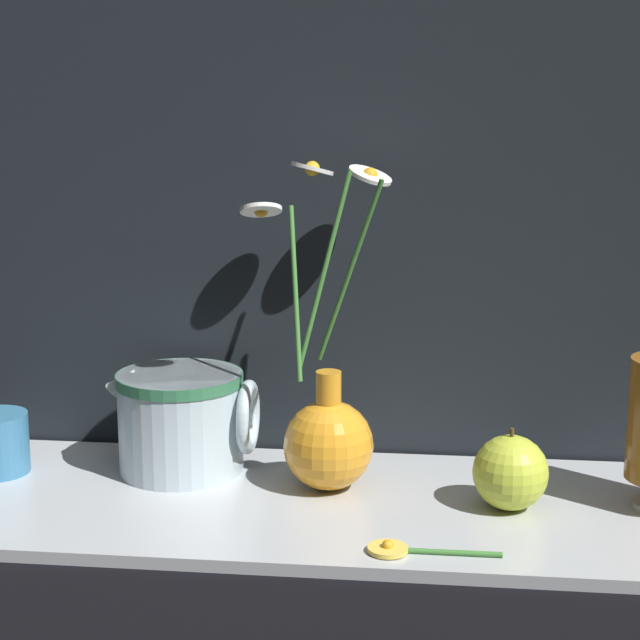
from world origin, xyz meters
The scene contains 6 objects.
ground_plane centered at (0.00, 0.00, 0.00)m, with size 6.00×6.00×0.00m, color black.
shelf centered at (0.00, 0.00, 0.01)m, with size 0.82×0.30×0.01m.
vase_with_flowers centered at (0.01, 0.04, 0.07)m, with size 0.15×0.14×0.33m.
ceramic_pitcher centered at (-0.15, 0.07, 0.07)m, with size 0.16×0.13×0.12m.
orange_fruit centered at (0.19, 0.00, 0.05)m, with size 0.07×0.07×0.08m.
loose_daisy centered at (0.09, -0.11, 0.02)m, with size 0.12×0.04×0.01m.
Camera 1 is at (0.12, -0.99, 0.41)m, focal length 60.00 mm.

